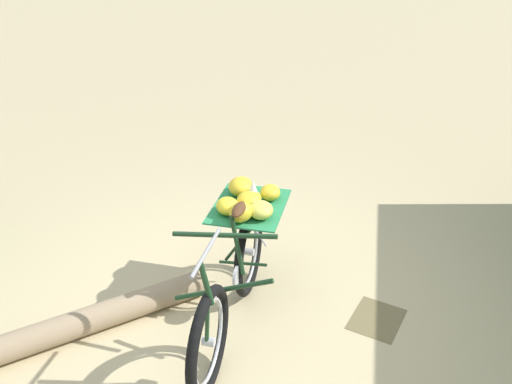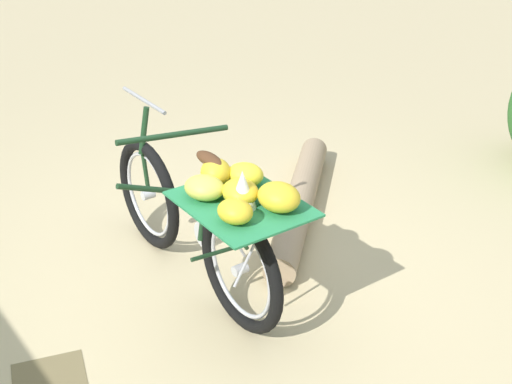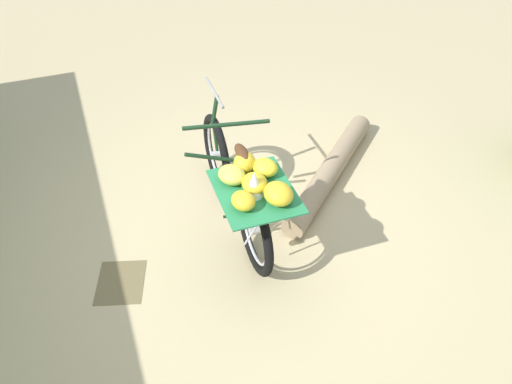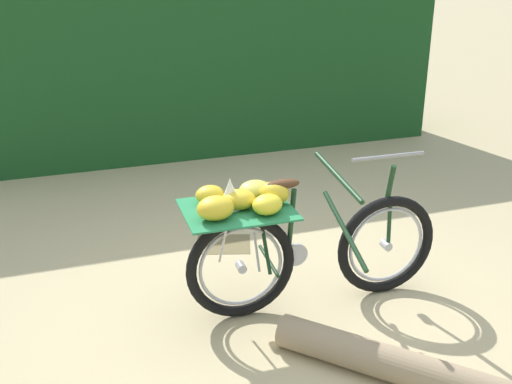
% 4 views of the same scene
% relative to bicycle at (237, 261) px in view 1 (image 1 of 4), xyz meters
% --- Properties ---
extents(ground_plane, '(60.00, 60.00, 0.00)m').
position_rel_bicycle_xyz_m(ground_plane, '(-0.09, -0.01, -0.52)').
color(ground_plane, '#C6B284').
extents(bicycle, '(1.79, 0.90, 1.03)m').
position_rel_bicycle_xyz_m(bicycle, '(0.00, 0.00, 0.00)').
color(bicycle, black).
rests_on(bicycle, ground_plane).
extents(fallen_log, '(1.68, 1.10, 0.20)m').
position_rel_bicycle_xyz_m(fallen_log, '(0.69, -0.88, -0.42)').
color(fallen_log, '#9E8466').
rests_on(fallen_log, ground_plane).
extents(leaf_litter_patch, '(0.44, 0.36, 0.01)m').
position_rel_bicycle_xyz_m(leaf_litter_patch, '(-0.50, 0.95, -0.52)').
color(leaf_litter_patch, olive).
rests_on(leaf_litter_patch, ground_plane).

